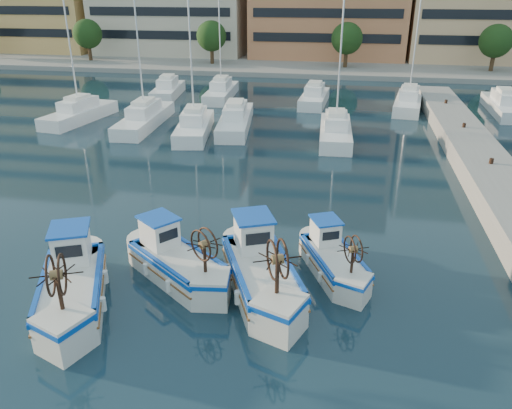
% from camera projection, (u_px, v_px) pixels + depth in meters
% --- Properties ---
extents(ground, '(300.00, 300.00, 0.00)m').
position_uv_depth(ground, '(198.00, 296.00, 18.17)').
color(ground, '#1B3747').
rests_on(ground, ground).
extents(yacht_marina, '(38.38, 21.90, 11.50)m').
position_uv_depth(yacht_marina, '(263.00, 110.00, 43.23)').
color(yacht_marina, white).
rests_on(yacht_marina, ground).
extents(fishing_boat_a, '(3.79, 5.19, 3.13)m').
position_uv_depth(fishing_boat_a, '(72.00, 283.00, 17.42)').
color(fishing_boat_a, silver).
rests_on(fishing_boat_a, ground).
extents(fishing_boat_b, '(4.53, 4.09, 2.82)m').
position_uv_depth(fishing_boat_b, '(176.00, 260.00, 19.04)').
color(fishing_boat_b, silver).
rests_on(fishing_boat_b, ground).
extents(fishing_boat_c, '(3.88, 5.30, 3.19)m').
position_uv_depth(fishing_boat_c, '(261.00, 269.00, 18.22)').
color(fishing_boat_c, silver).
rests_on(fishing_boat_c, ground).
extents(fishing_boat_d, '(2.99, 4.03, 2.43)m').
position_uv_depth(fishing_boat_d, '(333.00, 258.00, 19.43)').
color(fishing_boat_d, silver).
rests_on(fishing_boat_d, ground).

